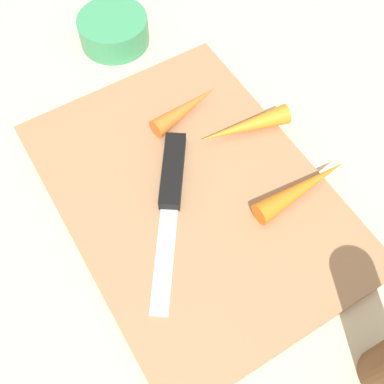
{
  "coord_description": "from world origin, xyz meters",
  "views": [
    {
      "loc": [
        0.21,
        -0.13,
        0.45
      ],
      "look_at": [
        0.0,
        0.0,
        0.01
      ],
      "focal_mm": 44.5,
      "sensor_mm": 36.0,
      "label": 1
    }
  ],
  "objects_px": {
    "knife": "(172,181)",
    "small_bowl": "(114,30)",
    "carrot_longest": "(302,188)",
    "carrot_shortest": "(186,108)",
    "cutting_board": "(192,195)",
    "carrot_medium": "(244,127)"
  },
  "relations": [
    {
      "from": "carrot_medium",
      "to": "carrot_shortest",
      "type": "relative_size",
      "value": 1.15
    },
    {
      "from": "knife",
      "to": "carrot_medium",
      "type": "xyz_separation_m",
      "value": [
        -0.02,
        0.1,
        0.01
      ]
    },
    {
      "from": "cutting_board",
      "to": "carrot_shortest",
      "type": "xyz_separation_m",
      "value": [
        -0.09,
        0.05,
        0.02
      ]
    },
    {
      "from": "cutting_board",
      "to": "carrot_medium",
      "type": "relative_size",
      "value": 3.42
    },
    {
      "from": "carrot_shortest",
      "to": "small_bowl",
      "type": "height_order",
      "value": "small_bowl"
    },
    {
      "from": "carrot_longest",
      "to": "carrot_shortest",
      "type": "bearing_deg",
      "value": 105.37
    },
    {
      "from": "carrot_longest",
      "to": "carrot_shortest",
      "type": "xyz_separation_m",
      "value": [
        -0.15,
        -0.05,
        -0.0
      ]
    },
    {
      "from": "knife",
      "to": "carrot_longest",
      "type": "height_order",
      "value": "carrot_longest"
    },
    {
      "from": "knife",
      "to": "small_bowl",
      "type": "xyz_separation_m",
      "value": [
        -0.24,
        0.05,
        0.0
      ]
    },
    {
      "from": "cutting_board",
      "to": "knife",
      "type": "height_order",
      "value": "knife"
    },
    {
      "from": "knife",
      "to": "small_bowl",
      "type": "distance_m",
      "value": 0.24
    },
    {
      "from": "carrot_shortest",
      "to": "small_bowl",
      "type": "relative_size",
      "value": 1.02
    },
    {
      "from": "cutting_board",
      "to": "carrot_longest",
      "type": "bearing_deg",
      "value": 57.7
    },
    {
      "from": "carrot_longest",
      "to": "carrot_shortest",
      "type": "height_order",
      "value": "carrot_longest"
    },
    {
      "from": "carrot_longest",
      "to": "cutting_board",
      "type": "bearing_deg",
      "value": 145.76
    },
    {
      "from": "carrot_medium",
      "to": "small_bowl",
      "type": "xyz_separation_m",
      "value": [
        -0.22,
        -0.05,
        -0.01
      ]
    },
    {
      "from": "carrot_medium",
      "to": "carrot_shortest",
      "type": "distance_m",
      "value": 0.07
    },
    {
      "from": "carrot_longest",
      "to": "knife",
      "type": "bearing_deg",
      "value": 141.85
    },
    {
      "from": "cutting_board",
      "to": "carrot_medium",
      "type": "bearing_deg",
      "value": 111.81
    },
    {
      "from": "cutting_board",
      "to": "knife",
      "type": "distance_m",
      "value": 0.03
    },
    {
      "from": "cutting_board",
      "to": "carrot_longest",
      "type": "relative_size",
      "value": 3.17
    },
    {
      "from": "carrot_medium",
      "to": "carrot_shortest",
      "type": "xyz_separation_m",
      "value": [
        -0.06,
        -0.04,
        -0.0
      ]
    }
  ]
}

